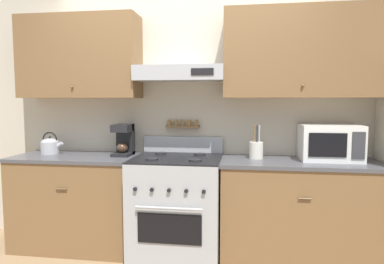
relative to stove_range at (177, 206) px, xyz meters
name	(u,v)px	position (x,y,z in m)	size (l,w,h in m)	color
wall_back	(187,94)	(0.04, 0.31, 1.04)	(5.20, 0.46, 2.55)	beige
counter_left	(78,201)	(-1.00, 0.06, -0.01)	(1.21, 0.62, 0.91)	brown
counter_right	(298,211)	(1.09, 0.06, -0.01)	(1.39, 0.62, 0.91)	brown
stove_range	(177,206)	(0.00, 0.00, 0.00)	(0.79, 0.73, 1.08)	#ADAFB5
tea_kettle	(50,145)	(-1.32, 0.13, 0.52)	(0.23, 0.18, 0.22)	#B7B7BC
coffee_maker	(124,139)	(-0.56, 0.16, 0.59)	(0.17, 0.24, 0.30)	black
microwave	(330,142)	(1.36, 0.15, 0.60)	(0.51, 0.39, 0.32)	white
utensil_crock	(256,150)	(0.71, 0.13, 0.52)	(0.13, 0.13, 0.31)	silver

